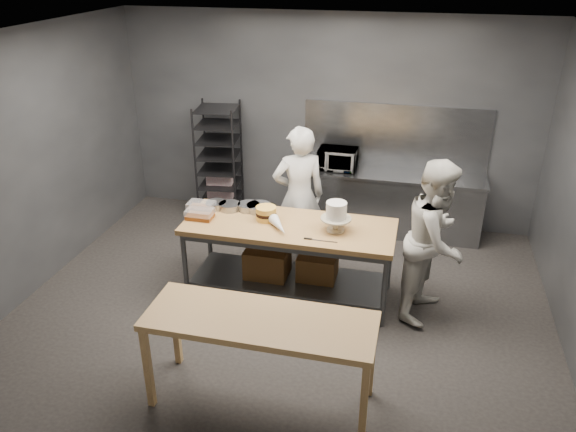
# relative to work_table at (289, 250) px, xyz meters

# --- Properties ---
(ground) EXTENTS (6.00, 6.00, 0.00)m
(ground) POSITION_rel_work_table_xyz_m (0.01, -0.26, -0.57)
(ground) COLOR black
(ground) RESTS_ON ground
(back_wall) EXTENTS (6.00, 0.04, 3.00)m
(back_wall) POSITION_rel_work_table_xyz_m (0.01, 2.24, 0.93)
(back_wall) COLOR #4C4F54
(back_wall) RESTS_ON ground
(work_table) EXTENTS (2.40, 0.90, 0.92)m
(work_table) POSITION_rel_work_table_xyz_m (0.00, 0.00, 0.00)
(work_table) COLOR brown
(work_table) RESTS_ON ground
(near_counter) EXTENTS (2.00, 0.70, 0.90)m
(near_counter) POSITION_rel_work_table_xyz_m (0.18, -1.78, 0.24)
(near_counter) COLOR #996D3F
(near_counter) RESTS_ON ground
(back_counter) EXTENTS (2.60, 0.60, 0.90)m
(back_counter) POSITION_rel_work_table_xyz_m (1.01, 1.92, -0.12)
(back_counter) COLOR slate
(back_counter) RESTS_ON ground
(splashback_panel) EXTENTS (2.60, 0.02, 0.90)m
(splashback_panel) POSITION_rel_work_table_xyz_m (1.01, 2.22, 0.78)
(splashback_panel) COLOR slate
(splashback_panel) RESTS_ON back_counter
(speed_rack) EXTENTS (0.68, 0.72, 1.75)m
(speed_rack) POSITION_rel_work_table_xyz_m (-1.51, 1.84, 0.28)
(speed_rack) COLOR black
(speed_rack) RESTS_ON ground
(chef_behind) EXTENTS (0.79, 0.67, 1.83)m
(chef_behind) POSITION_rel_work_table_xyz_m (-0.06, 0.79, 0.34)
(chef_behind) COLOR silver
(chef_behind) RESTS_ON ground
(chef_right) EXTENTS (0.93, 1.05, 1.82)m
(chef_right) POSITION_rel_work_table_xyz_m (1.63, 0.01, 0.34)
(chef_right) COLOR beige
(chef_right) RESTS_ON ground
(microwave) EXTENTS (0.54, 0.37, 0.30)m
(microwave) POSITION_rel_work_table_xyz_m (0.25, 1.92, 0.48)
(microwave) COLOR black
(microwave) RESTS_ON back_counter
(frosted_cake_stand) EXTENTS (0.34, 0.34, 0.34)m
(frosted_cake_stand) POSITION_rel_work_table_xyz_m (0.54, -0.04, 0.56)
(frosted_cake_stand) COLOR #BEB398
(frosted_cake_stand) RESTS_ON work_table
(layer_cake) EXTENTS (0.24, 0.24, 0.16)m
(layer_cake) POSITION_rel_work_table_xyz_m (-0.28, 0.04, 0.43)
(layer_cake) COLOR #ECB54B
(layer_cake) RESTS_ON work_table
(cake_pans) EXTENTS (0.80, 0.33, 0.07)m
(cake_pans) POSITION_rel_work_table_xyz_m (-0.66, 0.24, 0.39)
(cake_pans) COLOR gray
(cake_pans) RESTS_ON work_table
(piping_bag) EXTENTS (0.31, 0.38, 0.12)m
(piping_bag) POSITION_rel_work_table_xyz_m (-0.06, -0.20, 0.41)
(piping_bag) COLOR silver
(piping_bag) RESTS_ON work_table
(offset_spatula) EXTENTS (0.36, 0.02, 0.02)m
(offset_spatula) POSITION_rel_work_table_xyz_m (0.38, -0.32, 0.35)
(offset_spatula) COLOR slate
(offset_spatula) RESTS_ON work_table
(pastry_clamshells) EXTENTS (0.37, 0.40, 0.11)m
(pastry_clamshells) POSITION_rel_work_table_xyz_m (-1.06, -0.01, 0.40)
(pastry_clamshells) COLOR #9D511F
(pastry_clamshells) RESTS_ON work_table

